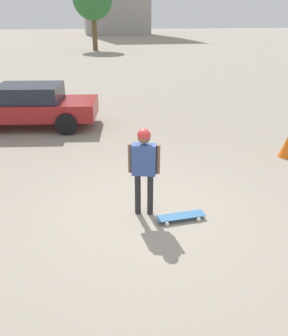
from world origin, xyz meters
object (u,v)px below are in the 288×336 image
(skateboard, at_px, (181,216))
(traffic_cone, at_px, (288,145))
(person, at_px, (144,161))
(car_parked_near, at_px, (28,105))

(skateboard, bearing_deg, traffic_cone, -150.18)
(traffic_cone, bearing_deg, person, 25.28)
(skateboard, relative_size, car_parked_near, 0.19)
(person, relative_size, car_parked_near, 0.35)
(person, height_order, traffic_cone, person)
(traffic_cone, bearing_deg, car_parked_near, -30.12)
(traffic_cone, bearing_deg, skateboard, 32.96)
(car_parked_near, bearing_deg, traffic_cone, 158.66)
(skateboard, height_order, car_parked_near, car_parked_near)
(car_parked_near, bearing_deg, skateboard, 126.52)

